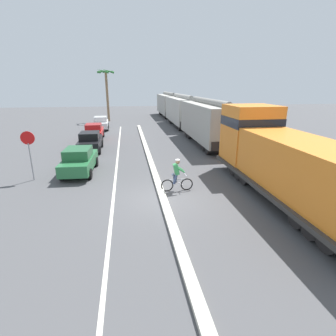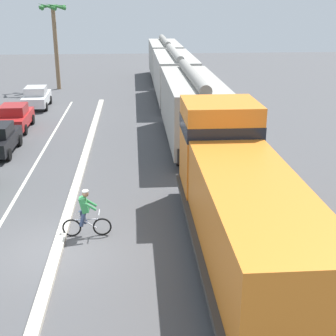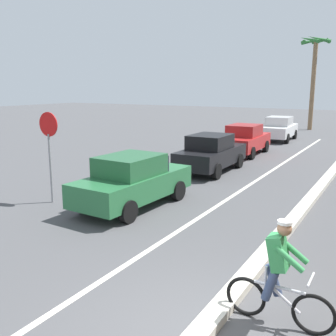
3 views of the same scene
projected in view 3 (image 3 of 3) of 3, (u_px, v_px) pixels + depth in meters
name	position (u px, v px, depth m)	size (l,w,h in m)	color
ground_plane	(201.00, 336.00, 5.87)	(120.00, 120.00, 0.00)	#4C4C4F
median_curb	(295.00, 217.00, 10.91)	(0.36, 36.00, 0.16)	beige
lane_stripe	(216.00, 207.00, 12.12)	(0.14, 36.00, 0.01)	silver
parked_car_green	(133.00, 181.00, 12.03)	(1.97, 4.27, 1.62)	#286B3D
parked_car_black	(211.00, 153.00, 17.01)	(1.87, 4.22, 1.62)	black
parked_car_red	(245.00, 139.00, 21.27)	(1.92, 4.24, 1.62)	red
parked_car_white	(279.00, 128.00, 26.67)	(1.96, 4.27, 1.62)	silver
cyclist	(279.00, 276.00, 6.01)	(1.71, 0.48, 1.71)	black
stop_sign	(49.00, 140.00, 12.21)	(0.76, 0.08, 2.88)	gray
palm_tree_near	(314.00, 62.00, 32.18)	(2.58, 2.71, 7.66)	#846647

